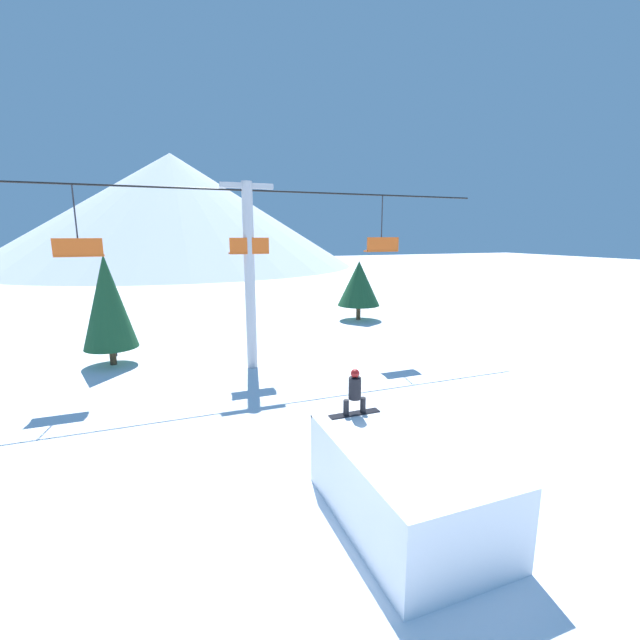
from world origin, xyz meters
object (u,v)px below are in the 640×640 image
snow_ramp (405,483)px  distant_skier (115,344)px  pine_tree_near (108,302)px  snowboarder (355,392)px

snow_ramp → distant_skier: bearing=112.8°
snow_ramp → pine_tree_near: (-7.11, 15.30, 2.24)m
snowboarder → pine_tree_near: (-6.75, 13.40, 0.74)m
snow_ramp → pine_tree_near: size_ratio=0.83×
snow_ramp → pine_tree_near: pine_tree_near is taller
snow_ramp → snowboarder: 2.45m
snowboarder → pine_tree_near: bearing=116.7°
distant_skier → snowboarder: bearing=-65.8°
snow_ramp → distant_skier: snow_ramp is taller
pine_tree_near → distant_skier: size_ratio=4.43×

